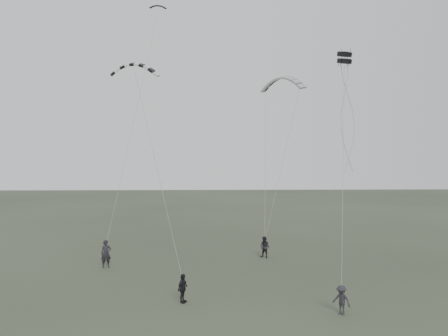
{
  "coord_description": "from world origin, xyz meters",
  "views": [
    {
      "loc": [
        0.09,
        -25.21,
        8.11
      ],
      "look_at": [
        0.9,
        4.68,
        7.07
      ],
      "focal_mm": 35.0,
      "sensor_mm": 36.0,
      "label": 1
    }
  ],
  "objects_px": {
    "flyer_left": "(106,254)",
    "kite_pale_large": "(282,78)",
    "flyer_right": "(265,247)",
    "kite_box": "(344,58)",
    "kite_dark_small": "(158,6)",
    "flyer_center": "(183,288)",
    "kite_striped": "(135,64)",
    "flyer_far": "(341,300)"
  },
  "relations": [
    {
      "from": "flyer_left",
      "to": "kite_pale_large",
      "type": "bearing_deg",
      "value": 4.84
    },
    {
      "from": "flyer_right",
      "to": "kite_box",
      "type": "distance_m",
      "value": 15.05
    },
    {
      "from": "kite_dark_small",
      "to": "kite_pale_large",
      "type": "relative_size",
      "value": 0.34
    },
    {
      "from": "flyer_center",
      "to": "kite_box",
      "type": "distance_m",
      "value": 17.56
    },
    {
      "from": "flyer_right",
      "to": "kite_striped",
      "type": "bearing_deg",
      "value": -117.0
    },
    {
      "from": "flyer_right",
      "to": "kite_box",
      "type": "height_order",
      "value": "kite_box"
    },
    {
      "from": "kite_pale_large",
      "to": "kite_box",
      "type": "xyz_separation_m",
      "value": [
        2.61,
        -8.86,
        -0.22
      ]
    },
    {
      "from": "flyer_center",
      "to": "kite_pale_large",
      "type": "relative_size",
      "value": 0.39
    },
    {
      "from": "flyer_center",
      "to": "flyer_right",
      "type": "bearing_deg",
      "value": -4.22
    },
    {
      "from": "flyer_center",
      "to": "kite_dark_small",
      "type": "xyz_separation_m",
      "value": [
        -2.87,
        13.32,
        19.51
      ]
    },
    {
      "from": "flyer_far",
      "to": "kite_dark_small",
      "type": "xyz_separation_m",
      "value": [
        -10.95,
        15.26,
        19.56
      ]
    },
    {
      "from": "kite_dark_small",
      "to": "flyer_right",
      "type": "bearing_deg",
      "value": -29.37
    },
    {
      "from": "flyer_right",
      "to": "kite_dark_small",
      "type": "relative_size",
      "value": 1.21
    },
    {
      "from": "flyer_left",
      "to": "flyer_center",
      "type": "height_order",
      "value": "flyer_left"
    },
    {
      "from": "flyer_left",
      "to": "kite_pale_large",
      "type": "xyz_separation_m",
      "value": [
        13.46,
        6.3,
        13.51
      ]
    },
    {
      "from": "kite_striped",
      "to": "flyer_left",
      "type": "bearing_deg",
      "value": 132.51
    },
    {
      "from": "flyer_right",
      "to": "kite_pale_large",
      "type": "distance_m",
      "value": 14.3
    },
    {
      "from": "kite_pale_large",
      "to": "kite_striped",
      "type": "bearing_deg",
      "value": -104.19
    },
    {
      "from": "flyer_left",
      "to": "kite_striped",
      "type": "relative_size",
      "value": 0.64
    },
    {
      "from": "flyer_far",
      "to": "kite_box",
      "type": "bearing_deg",
      "value": 117.6
    },
    {
      "from": "kite_dark_small",
      "to": "kite_box",
      "type": "xyz_separation_m",
      "value": [
        13.04,
        -8.49,
        -6.03
      ]
    },
    {
      "from": "flyer_left",
      "to": "flyer_right",
      "type": "height_order",
      "value": "flyer_left"
    },
    {
      "from": "flyer_left",
      "to": "kite_pale_large",
      "type": "height_order",
      "value": "kite_pale_large"
    },
    {
      "from": "flyer_right",
      "to": "kite_pale_large",
      "type": "bearing_deg",
      "value": 97.18
    },
    {
      "from": "kite_pale_large",
      "to": "flyer_right",
      "type": "bearing_deg",
      "value": -79.76
    },
    {
      "from": "kite_striped",
      "to": "kite_box",
      "type": "bearing_deg",
      "value": -3.07
    },
    {
      "from": "flyer_right",
      "to": "kite_pale_large",
      "type": "height_order",
      "value": "kite_pale_large"
    },
    {
      "from": "kite_pale_large",
      "to": "kite_striped",
      "type": "height_order",
      "value": "kite_pale_large"
    },
    {
      "from": "kite_pale_large",
      "to": "flyer_left",
      "type": "bearing_deg",
      "value": -118.01
    },
    {
      "from": "flyer_center",
      "to": "kite_pale_large",
      "type": "xyz_separation_m",
      "value": [
        7.55,
        13.69,
        13.7
      ]
    },
    {
      "from": "flyer_left",
      "to": "flyer_right",
      "type": "distance_m",
      "value": 11.83
    },
    {
      "from": "flyer_far",
      "to": "kite_pale_large",
      "type": "xyz_separation_m",
      "value": [
        -0.52,
        15.64,
        13.75
      ]
    },
    {
      "from": "flyer_right",
      "to": "kite_box",
      "type": "bearing_deg",
      "value": -14.57
    },
    {
      "from": "flyer_far",
      "to": "kite_striped",
      "type": "distance_m",
      "value": 18.64
    },
    {
      "from": "flyer_center",
      "to": "kite_dark_small",
      "type": "relative_size",
      "value": 1.15
    },
    {
      "from": "flyer_left",
      "to": "kite_striped",
      "type": "height_order",
      "value": "kite_striped"
    },
    {
      "from": "flyer_left",
      "to": "kite_striped",
      "type": "xyz_separation_m",
      "value": [
        2.54,
        -2.51,
        12.8
      ]
    },
    {
      "from": "flyer_left",
      "to": "kite_box",
      "type": "distance_m",
      "value": 21.01
    },
    {
      "from": "flyer_left",
      "to": "kite_dark_small",
      "type": "xyz_separation_m",
      "value": [
        3.03,
        5.92,
        19.32
      ]
    },
    {
      "from": "flyer_center",
      "to": "kite_box",
      "type": "relative_size",
      "value": 2.16
    },
    {
      "from": "flyer_far",
      "to": "kite_pale_large",
      "type": "height_order",
      "value": "kite_pale_large"
    },
    {
      "from": "kite_striped",
      "to": "flyer_center",
      "type": "bearing_deg",
      "value": -58.3
    }
  ]
}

